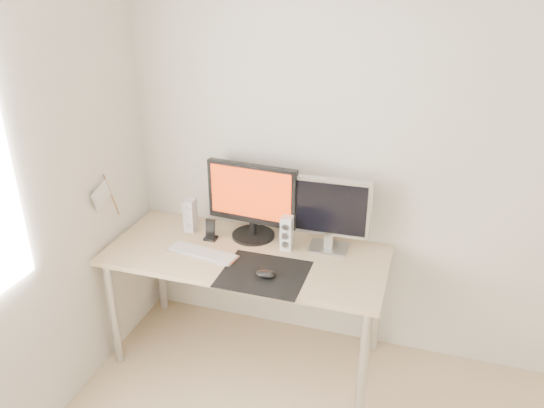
# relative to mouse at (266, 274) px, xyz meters

# --- Properties ---
(wall_back) EXTENTS (3.50, 0.00, 3.50)m
(wall_back) POSITION_rel_mouse_xyz_m (0.74, 0.59, 0.50)
(wall_back) COLOR white
(wall_back) RESTS_ON ground
(mousepad) EXTENTS (0.45, 0.40, 0.00)m
(mousepad) POSITION_rel_mouse_xyz_m (-0.02, 0.03, -0.02)
(mousepad) COLOR black
(mousepad) RESTS_ON desk
(mouse) EXTENTS (0.11, 0.06, 0.04)m
(mouse) POSITION_rel_mouse_xyz_m (0.00, 0.00, 0.00)
(mouse) COLOR black
(mouse) RESTS_ON mousepad
(desk) EXTENTS (1.60, 0.70, 0.73)m
(desk) POSITION_rel_mouse_xyz_m (-0.19, 0.22, -0.10)
(desk) COLOR #D1B587
(desk) RESTS_ON ground
(main_monitor) EXTENTS (0.55, 0.28, 0.47)m
(main_monitor) POSITION_rel_mouse_xyz_m (-0.21, 0.41, 0.23)
(main_monitor) COLOR black
(main_monitor) RESTS_ON desk
(second_monitor) EXTENTS (0.45, 0.16, 0.43)m
(second_monitor) POSITION_rel_mouse_xyz_m (0.25, 0.40, 0.22)
(second_monitor) COLOR #B0B0B2
(second_monitor) RESTS_ON desk
(speaker_left) EXTENTS (0.07, 0.08, 0.21)m
(speaker_left) POSITION_rel_mouse_xyz_m (-0.61, 0.37, 0.08)
(speaker_left) COLOR silver
(speaker_left) RESTS_ON desk
(speaker_right) EXTENTS (0.07, 0.08, 0.21)m
(speaker_right) POSITION_rel_mouse_xyz_m (0.02, 0.33, 0.08)
(speaker_right) COLOR white
(speaker_right) RESTS_ON desk
(keyboard) EXTENTS (0.43, 0.18, 0.02)m
(keyboard) POSITION_rel_mouse_xyz_m (-0.42, 0.13, -0.02)
(keyboard) COLOR #B7B8BA
(keyboard) RESTS_ON desk
(phone_dock) EXTENTS (0.07, 0.06, 0.13)m
(phone_dock) POSITION_rel_mouse_xyz_m (-0.44, 0.30, 0.02)
(phone_dock) COLOR black
(phone_dock) RESTS_ON desk
(pennant) EXTENTS (0.01, 0.23, 0.29)m
(pennant) POSITION_rel_mouse_xyz_m (-0.98, 0.07, 0.30)
(pennant) COLOR #A57F54
(pennant) RESTS_ON wall_left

